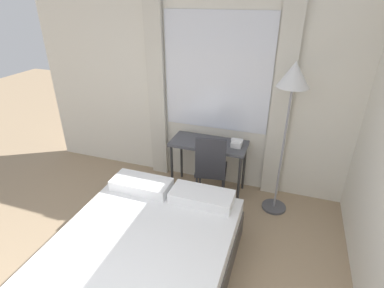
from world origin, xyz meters
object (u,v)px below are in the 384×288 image
Objects in this scene: desk at (209,148)px; standing_lamp at (292,89)px; book at (216,143)px; bed at (138,266)px; telephone at (237,143)px; desk_chair at (211,166)px.

desk is 1.33m from standing_lamp.
book reaches higher than desk.
telephone reaches higher than bed.
telephone is at bearing 72.59° from bed.
desk_chair is at bearing -141.44° from telephone.
standing_lamp is 1.19m from book.
standing_lamp is at bearing -6.32° from book.
desk is 0.48× the size of bed.
book is at bearing -13.54° from desk.
telephone is (0.28, 0.22, 0.27)m from desk_chair.
standing_lamp is at bearing -7.11° from desk.
telephone reaches higher than desk.
standing_lamp reaches higher than desk_chair.
telephone reaches higher than book.
bed is at bearing -107.41° from telephone.
book is (0.01, 0.18, 0.25)m from desk_chair.
desk_chair reaches higher than book.
telephone is 0.27m from book.
desk_chair reaches higher than bed.
standing_lamp is at bearing -4.15° from desk_chair.
bed is (-0.27, -1.52, -0.27)m from desk_chair.
standing_lamp reaches higher than book.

